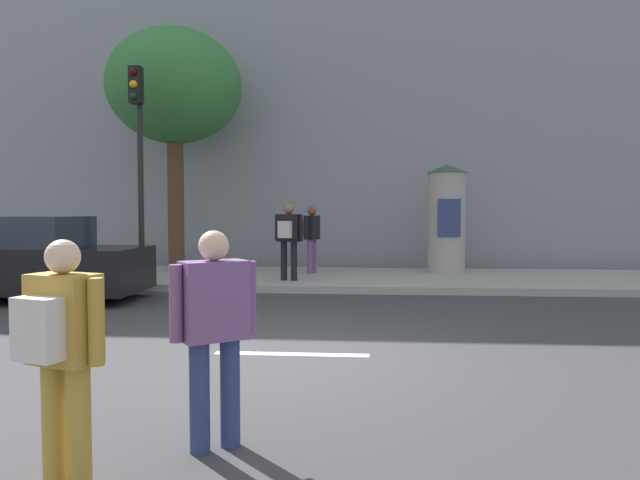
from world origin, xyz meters
name	(u,v)px	position (x,y,z in m)	size (l,w,h in m)	color
ground_plane	(291,354)	(0.00, 0.00, 0.00)	(80.00, 80.00, 0.00)	#38383A
sidewalk_curb	(330,279)	(0.00, 7.00, 0.07)	(36.00, 4.00, 0.15)	#9E9B93
lane_markings	(291,354)	(0.00, 0.00, 0.00)	(25.80, 0.16, 0.01)	silver
building_backdrop	(341,89)	(0.00, 12.00, 5.47)	(36.00, 5.00, 10.94)	gray
traffic_light	(138,139)	(-3.87, 5.24, 3.13)	(0.24, 0.45, 4.45)	black
poster_column	(447,218)	(2.78, 7.94, 1.49)	(0.99, 0.99, 2.63)	#9E9B93
street_tree	(175,88)	(-3.88, 7.63, 4.66)	(3.28, 3.28, 5.96)	#4C3826
pedestrian_with_bag	(214,323)	(-0.17, -2.76, 0.89)	(0.53, 0.46, 1.53)	navy
pedestrian_tallest	(61,343)	(-0.92, -3.42, 0.88)	(0.56, 0.47, 1.50)	#B78C33
pedestrian_with_backpack	(311,234)	(-0.51, 7.52, 1.10)	(0.48, 0.53, 1.61)	#724C84
pedestrian_in_dark_shirt	(288,234)	(-0.85, 5.97, 1.15)	(0.64, 0.48, 1.67)	black
parked_car_silver	(24,260)	(-5.48, 3.71, 0.75)	(4.29, 1.93, 1.56)	black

